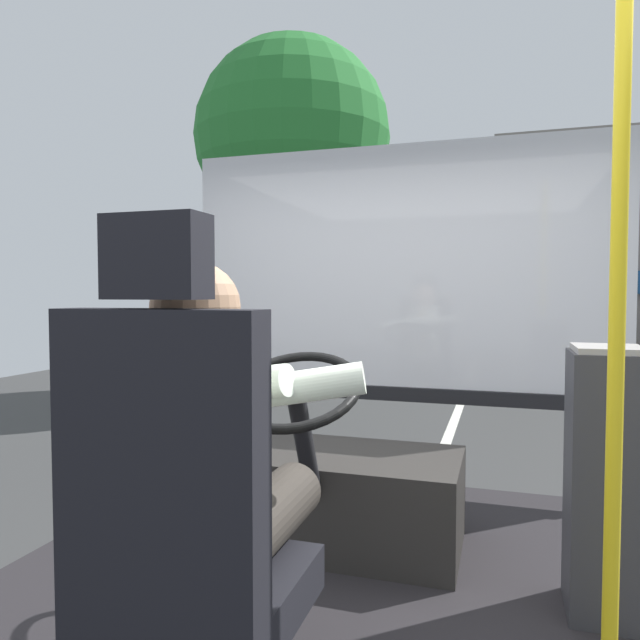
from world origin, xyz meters
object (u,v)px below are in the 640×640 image
Objects in this scene: handrail_pole at (617,330)px; fare_box at (606,481)px; bus_driver at (212,458)px; driver_seat at (185,539)px; steering_console at (331,493)px.

handrail_pole is 2.16× the size of fare_box.
handrail_pole is at bearing 25.05° from bus_driver.
bus_driver is (-0.00, 0.14, 0.16)m from driver_seat.
driver_seat is at bearing -148.90° from handrail_pole.
fare_box is at bearing -13.60° from steering_console.
driver_seat is 1.64× the size of bus_driver.
fare_box is (0.04, 0.36, -0.54)m from handrail_pole.
bus_driver is at bearing -141.46° from fare_box.
driver_seat is 1.26m from handrail_pole.
driver_seat is at bearing -90.00° from steering_console.
steering_console is at bearing 166.40° from fare_box.
driver_seat reaches higher than fare_box.
bus_driver is 1.15m from handrail_pole.
bus_driver is 0.70× the size of steering_console.
handrail_pole reaches higher than steering_console.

